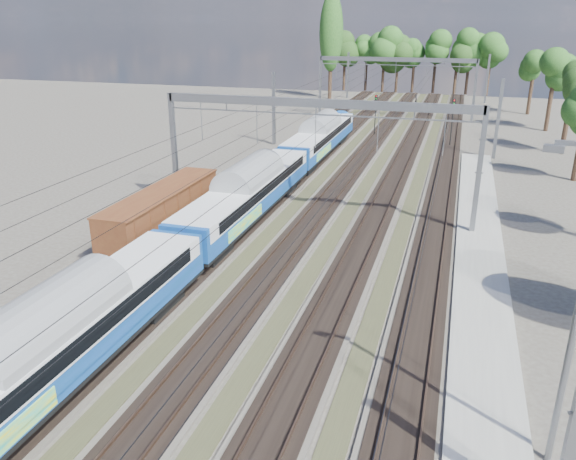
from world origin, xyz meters
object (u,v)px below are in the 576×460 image
(worker, at_px, (416,100))
(emu_train, at_px, (247,188))
(freight_boxcar, at_px, (163,210))
(signal_near, at_px, (376,110))
(lamp_post, at_px, (576,302))
(signal_far, at_px, (453,117))

(worker, bearing_deg, emu_train, 162.34)
(freight_boxcar, relative_size, signal_near, 2.42)
(worker, height_order, lamp_post, lamp_post)
(lamp_post, bearing_deg, emu_train, 142.42)
(worker, relative_size, signal_near, 0.33)
(freight_boxcar, xyz_separation_m, worker, (11.11, 70.65, -1.12))
(freight_boxcar, relative_size, lamp_post, 1.13)
(signal_near, xyz_separation_m, signal_far, (9.62, -3.67, 0.20))
(freight_boxcar, distance_m, signal_far, 40.92)
(worker, relative_size, lamp_post, 0.16)
(signal_near, distance_m, signal_far, 10.30)
(emu_train, distance_m, worker, 66.53)
(emu_train, relative_size, freight_boxcar, 5.21)
(signal_near, xyz_separation_m, lamp_post, (14.48, -55.46, 2.79))
(worker, bearing_deg, freight_boxcar, 159.10)
(signal_near, bearing_deg, signal_far, -38.04)
(freight_boxcar, height_order, lamp_post, lamp_post)
(freight_boxcar, relative_size, worker, 7.26)
(emu_train, relative_size, lamp_post, 5.90)
(freight_boxcar, height_order, signal_near, signal_near)
(emu_train, xyz_separation_m, worker, (6.61, 66.18, -1.82))
(emu_train, relative_size, worker, 37.84)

